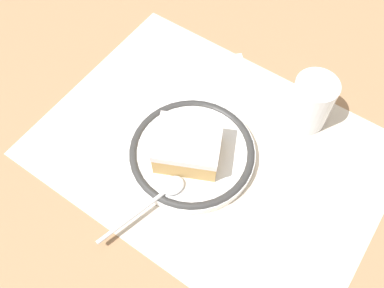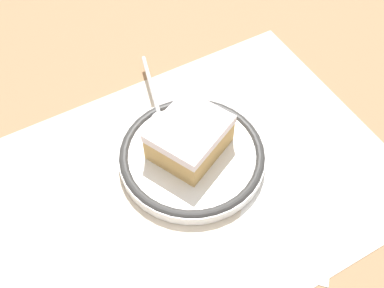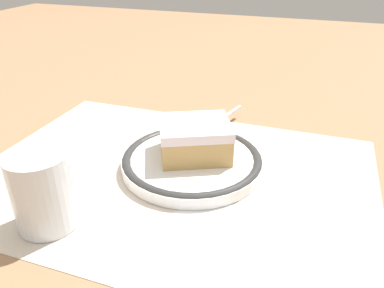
{
  "view_description": "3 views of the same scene",
  "coord_description": "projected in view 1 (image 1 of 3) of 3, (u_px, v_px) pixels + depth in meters",
  "views": [
    {
      "loc": [
        0.15,
        -0.27,
        0.55
      ],
      "look_at": [
        -0.02,
        -0.03,
        0.04
      ],
      "focal_mm": 38.71,
      "sensor_mm": 36.0,
      "label": 1
    },
    {
      "loc": [
        0.16,
        0.28,
        0.51
      ],
      "look_at": [
        -0.02,
        -0.03,
        0.04
      ],
      "focal_mm": 44.89,
      "sensor_mm": 36.0,
      "label": 2
    },
    {
      "loc": [
        -0.16,
        0.38,
        0.27
      ],
      "look_at": [
        -0.02,
        -0.03,
        0.04
      ],
      "focal_mm": 35.37,
      "sensor_mm": 36.0,
      "label": 3
    }
  ],
  "objects": [
    {
      "name": "cake_slice",
      "position": [
        188.0,
        146.0,
        0.58
      ],
      "size": [
        0.12,
        0.11,
        0.05
      ],
      "color": "tan",
      "rests_on": "plate"
    },
    {
      "name": "placemat",
      "position": [
        212.0,
        149.0,
        0.63
      ],
      "size": [
        0.51,
        0.37,
        0.0
      ],
      "primitive_type": "cube",
      "color": "beige",
      "rests_on": "ground_plane"
    },
    {
      "name": "spoon",
      "position": [
        161.0,
        194.0,
        0.57
      ],
      "size": [
        0.05,
        0.14,
        0.01
      ],
      "color": "silver",
      "rests_on": "plate"
    },
    {
      "name": "plate",
      "position": [
        192.0,
        153.0,
        0.61
      ],
      "size": [
        0.19,
        0.19,
        0.02
      ],
      "color": "white",
      "rests_on": "placemat"
    },
    {
      "name": "cup",
      "position": [
        310.0,
        104.0,
        0.62
      ],
      "size": [
        0.06,
        0.06,
        0.08
      ],
      "color": "silver",
      "rests_on": "placemat"
    },
    {
      "name": "ground_plane",
      "position": [
        212.0,
        150.0,
        0.63
      ],
      "size": [
        2.4,
        2.4,
        0.0
      ],
      "primitive_type": "plane",
      "color": "#9E7551"
    },
    {
      "name": "napkin",
      "position": [
        212.0,
        82.0,
        0.69
      ],
      "size": [
        0.17,
        0.17,
        0.0
      ],
      "primitive_type": "cube",
      "rotation": [
        0.0,
        0.0,
        3.93
      ],
      "color": "white",
      "rests_on": "placemat"
    }
  ]
}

